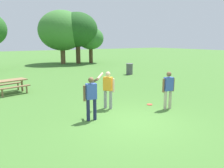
# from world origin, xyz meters

# --- Properties ---
(ground_plane) EXTENTS (120.00, 120.00, 0.00)m
(ground_plane) POSITION_xyz_m (0.00, 0.00, 0.00)
(ground_plane) COLOR #447530
(person_thrower) EXTENTS (0.60, 0.28, 1.64)m
(person_thrower) POSITION_xyz_m (2.25, 0.46, 0.94)
(person_thrower) COLOR #B7AD93
(person_thrower) RESTS_ON ground
(person_catcher) EXTENTS (0.70, 0.66, 1.64)m
(person_catcher) POSITION_xyz_m (-1.18, 1.07, 0.96)
(person_catcher) COLOR #1E234C
(person_catcher) RESTS_ON ground
(person_bystander) EXTENTS (0.83, 0.52, 1.64)m
(person_bystander) POSITION_xyz_m (0.10, 1.93, 0.96)
(person_bystander) COLOR gray
(person_bystander) RESTS_ON ground
(frisbee) EXTENTS (0.25, 0.25, 0.03)m
(frisbee) POSITION_xyz_m (2.04, 1.35, 0.01)
(frisbee) COLOR #E04733
(frisbee) RESTS_ON ground
(picnic_table_near) EXTENTS (1.96, 1.74, 0.77)m
(picnic_table_near) POSITION_xyz_m (-2.93, 7.39, 0.56)
(picnic_table_near) COLOR olive
(picnic_table_near) RESTS_ON ground
(trash_can_beside_table) EXTENTS (0.59, 0.59, 0.96)m
(trash_can_beside_table) POSITION_xyz_m (7.00, 9.24, 0.48)
(trash_can_beside_table) COLOR #515156
(trash_can_beside_table) RESTS_ON ground
(tree_slender_mid) EXTENTS (5.81, 5.81, 6.59)m
(tree_slender_mid) POSITION_xyz_m (5.60, 21.19, 4.11)
(tree_slender_mid) COLOR brown
(tree_slender_mid) RESTS_ON ground
(tree_back_left) EXTENTS (5.05, 5.05, 6.39)m
(tree_back_left) POSITION_xyz_m (7.30, 20.28, 4.22)
(tree_back_left) COLOR #4C3823
(tree_back_left) RESTS_ON ground
(tree_back_right) EXTENTS (3.37, 3.37, 4.62)m
(tree_back_right) POSITION_xyz_m (9.06, 20.13, 3.15)
(tree_back_right) COLOR #4C3823
(tree_back_right) RESTS_ON ground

